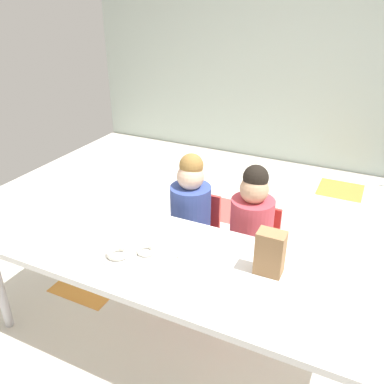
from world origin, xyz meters
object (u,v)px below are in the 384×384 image
paper_plate_near_edge (119,256)px  donut_powdered_loose (146,250)px  seated_child_middle_seat (252,222)px  paper_bag_brown (270,253)px  donut_powdered_on_plate (118,252)px  seated_child_near_camera (191,208)px  paper_plate_center_table (194,252)px  craft_table (168,263)px

paper_plate_near_edge → donut_powdered_loose: size_ratio=1.70×
seated_child_middle_seat → paper_bag_brown: (0.24, -0.49, 0.16)m
donut_powdered_loose → paper_plate_near_edge: bearing=-138.3°
paper_plate_near_edge → donut_powdered_on_plate: donut_powdered_on_plate is taller
seated_child_near_camera → donut_powdered_loose: (0.04, -0.61, 0.07)m
paper_plate_near_edge → paper_plate_center_table: 0.38m
paper_plate_near_edge → seated_child_middle_seat: bearing=55.9°
paper_plate_near_edge → paper_plate_center_table: bearing=30.4°
seated_child_near_camera → donut_powdered_loose: bearing=-86.3°
paper_plate_center_table → donut_powdered_loose: 0.24m
paper_plate_center_table → donut_powdered_on_plate: (-0.33, -0.19, 0.02)m
craft_table → paper_plate_near_edge: bearing=-152.3°
donut_powdered_on_plate → donut_powdered_loose: size_ratio=1.15×
seated_child_middle_seat → paper_bag_brown: seated_child_middle_seat is taller
paper_plate_near_edge → paper_plate_center_table: same height
donut_powdered_loose → paper_bag_brown: bearing=10.6°
paper_plate_near_edge → donut_powdered_on_plate: bearing=0.0°
paper_bag_brown → seated_child_middle_seat: bearing=115.7°
paper_plate_near_edge → donut_powdered_on_plate: 0.02m
seated_child_middle_seat → donut_powdered_on_plate: (-0.47, -0.70, 0.08)m
paper_bag_brown → paper_plate_center_table: paper_bag_brown is taller
paper_bag_brown → seated_child_near_camera: bearing=142.6°
craft_table → paper_plate_center_table: size_ratio=11.36×
paper_plate_near_edge → paper_bag_brown: bearing=16.2°
donut_powdered_on_plate → donut_powdered_loose: bearing=41.7°
seated_child_middle_seat → paper_plate_near_edge: size_ratio=5.10×
seated_child_middle_seat → paper_plate_center_table: 0.53m
craft_table → seated_child_middle_seat: bearing=66.5°
seated_child_middle_seat → donut_powdered_loose: size_ratio=8.68×
seated_child_near_camera → seated_child_middle_seat: bearing=0.0°
craft_table → paper_bag_brown: paper_bag_brown is taller
craft_table → paper_plate_center_table: paper_plate_center_table is taller
craft_table → paper_plate_center_table: 0.14m
donut_powdered_on_plate → paper_bag_brown: bearing=16.2°
paper_bag_brown → donut_powdered_on_plate: size_ratio=1.82×
paper_plate_center_table → donut_powdered_loose: (-0.22, -0.10, 0.01)m
paper_bag_brown → donut_powdered_on_plate: 0.75m
craft_table → donut_powdered_loose: bearing=-169.6°
paper_plate_center_table → donut_powdered_on_plate: 0.38m
seated_child_near_camera → donut_powdered_on_plate: (-0.07, -0.70, 0.08)m
paper_plate_center_table → paper_bag_brown: bearing=2.3°
donut_powdered_on_plate → donut_powdered_loose: donut_powdered_on_plate is taller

